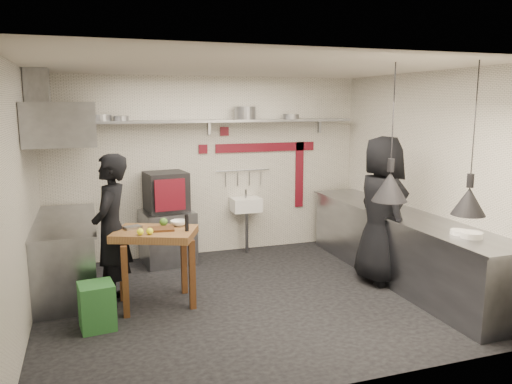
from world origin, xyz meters
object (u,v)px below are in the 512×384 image
object	(u,v)px
oven_stand	(168,237)
chef_left	(111,230)
prep_table	(156,268)
green_bin	(97,306)
chef_right	(381,210)
combi_oven	(166,191)

from	to	relation	value
oven_stand	chef_left	bearing A→B (deg)	-130.04
prep_table	chef_left	size ratio (longest dim) A/B	0.51
green_bin	chef_right	size ratio (longest dim) A/B	0.25
chef_left	combi_oven	bearing A→B (deg)	167.41
combi_oven	chef_right	distance (m)	3.13
green_bin	oven_stand	bearing A→B (deg)	61.90
prep_table	chef_right	xyz separation A→B (m)	(2.96, -0.16, 0.52)
oven_stand	combi_oven	size ratio (longest dim) A/B	1.37
combi_oven	chef_left	distance (m)	1.65
chef_left	oven_stand	bearing A→B (deg)	166.54
combi_oven	green_bin	size ratio (longest dim) A/B	1.17
chef_left	chef_right	size ratio (longest dim) A/B	0.92
combi_oven	prep_table	size ratio (longest dim) A/B	0.64
chef_right	chef_left	bearing A→B (deg)	86.65
green_bin	chef_left	distance (m)	0.96
chef_right	prep_table	bearing A→B (deg)	89.76
oven_stand	green_bin	bearing A→B (deg)	-125.51
oven_stand	prep_table	size ratio (longest dim) A/B	0.87
prep_table	chef_left	world-z (taller)	chef_left
prep_table	chef_left	xyz separation A→B (m)	(-0.48, 0.21, 0.45)
green_bin	chef_right	distance (m)	3.74
oven_stand	prep_table	xyz separation A→B (m)	(-0.38, -1.56, 0.06)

